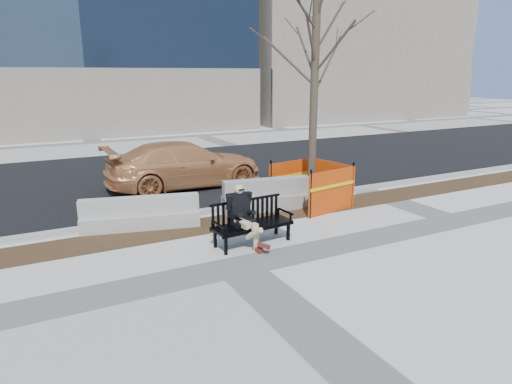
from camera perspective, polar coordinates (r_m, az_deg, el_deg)
ground at (r=9.02m, az=-2.40°, el=-9.42°), size 120.00×120.00×0.00m
mulch_strip at (r=11.26m, az=-8.03°, el=-4.48°), size 40.00×1.20×0.02m
asphalt_street at (r=17.03m, az=-15.06°, el=1.78°), size 60.00×10.40×0.01m
curb at (r=12.10m, az=-9.56°, el=-2.89°), size 60.00×0.25×0.12m
bench at (r=10.14m, az=-0.45°, el=-6.57°), size 1.91×0.82×0.99m
seated_man at (r=10.06m, az=-1.81°, el=-6.76°), size 0.66×1.01×1.36m
tree_fence at (r=13.05m, az=6.92°, el=-1.75°), size 3.03×3.03×6.55m
sedan at (r=15.36m, az=-8.84°, el=0.71°), size 5.27×2.23×1.52m
jersey_barrier_left at (r=11.46m, az=-14.31°, el=-4.49°), size 2.89×1.20×0.81m
jersey_barrier_right at (r=12.71m, az=2.79°, el=-2.12°), size 3.20×1.16×0.90m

